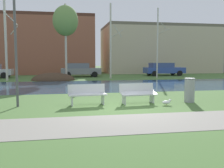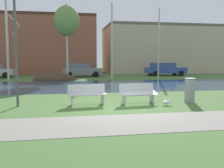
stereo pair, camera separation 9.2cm
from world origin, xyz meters
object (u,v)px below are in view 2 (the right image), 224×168
Objects in this scene: bench_left at (87,94)px; parked_hatch_third_blue at (165,69)px; seagull at (167,102)px; bench_right at (138,93)px; streetlamp at (14,6)px; parked_sedan_second_grey at (81,70)px; trash_bin at (190,90)px.

bench_left is 0.34× the size of parked_hatch_third_blue.
parked_hatch_third_blue is at bearing 68.56° from seagull.
bench_right is 0.27× the size of streetlamp.
parked_hatch_third_blue is at bearing 2.88° from parked_sedan_second_grey.
streetlamp is 1.28× the size of parked_hatch_third_blue.
bench_left is 4.54m from streetlamp.
seagull is at bearing -33.00° from bench_right.
streetlamp is at bearing 178.26° from trash_bin.
trash_bin is at bearing 23.28° from seagull.
parked_sedan_second_grey reaches higher than bench_right.
bench_left is at bearing -2.04° from streetlamp.
bench_right is at bearing 147.00° from seagull.
parked_sedan_second_grey is at bearing 87.84° from bench_left.
trash_bin is 1.50m from seagull.
seagull is (-1.32, -0.57, -0.43)m from trash_bin.
bench_right is 17.87m from parked_sedan_second_grey.
streetlamp is 18.33m from parked_sedan_second_grey.
parked_hatch_third_blue reaches higher than bench_left.
parked_hatch_third_blue is (13.58, 18.21, -3.21)m from streetlamp.
parked_sedan_second_grey reaches higher than seagull.
bench_right is at bearing -85.02° from parked_sedan_second_grey.
bench_right is 2.38m from trash_bin.
bench_right is 6.18m from streetlamp.
parked_hatch_third_blue reaches higher than parked_sedan_second_grey.
bench_left is 17.82m from parked_sedan_second_grey.
streetlamp reaches higher than parked_hatch_third_blue.
streetlamp is at bearing -126.72° from parked_hatch_third_blue.
parked_sedan_second_grey reaches higher than bench_left.
parked_hatch_third_blue is (8.52, 18.31, 0.34)m from bench_right.
streetlamp is 1.39× the size of parked_sedan_second_grey.
streetlamp reaches higher than trash_bin.
trash_bin is (4.60, -0.12, 0.09)m from bench_left.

